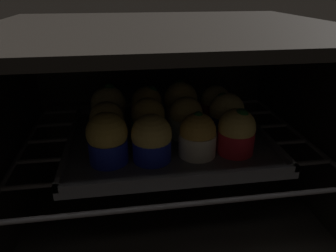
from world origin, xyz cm
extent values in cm
cube|color=black|center=(0.00, 22.00, -0.75)|extent=(59.00, 47.00, 1.50)
cube|color=black|center=(0.00, 22.00, 34.75)|extent=(59.00, 47.00, 1.50)
cube|color=black|center=(0.00, 44.75, 17.00)|extent=(59.00, 1.50, 34.00)
cube|color=black|center=(-28.75, 22.00, 17.00)|extent=(1.50, 47.00, 34.00)
cube|color=black|center=(28.75, 22.00, 17.00)|extent=(1.50, 47.00, 34.00)
cylinder|color=#4C494C|center=(0.00, 3.00, 13.60)|extent=(54.00, 0.80, 0.80)
cylinder|color=#4C494C|center=(0.00, 10.60, 13.60)|extent=(54.00, 0.80, 0.80)
cylinder|color=#4C494C|center=(0.00, 18.20, 13.60)|extent=(54.00, 0.80, 0.80)
cylinder|color=#4C494C|center=(0.00, 25.80, 13.60)|extent=(54.00, 0.80, 0.80)
cylinder|color=#4C494C|center=(0.00, 33.40, 13.60)|extent=(54.00, 0.80, 0.80)
cylinder|color=#4C494C|center=(0.00, 41.00, 13.60)|extent=(54.00, 0.80, 0.80)
cylinder|color=#4C494C|center=(-27.00, 22.00, 13.60)|extent=(0.80, 42.00, 0.80)
cylinder|color=#4C494C|center=(27.00, 22.00, 13.60)|extent=(0.80, 42.00, 0.80)
cube|color=#4C4C51|center=(0.00, 20.62, 14.60)|extent=(36.56, 29.30, 1.20)
cube|color=#4C4C51|center=(0.00, 6.37, 15.70)|extent=(36.56, 0.80, 1.00)
cube|color=#4C4C51|center=(0.00, 34.88, 15.70)|extent=(36.56, 0.80, 1.00)
cube|color=#4C4C51|center=(-17.88, 20.62, 15.70)|extent=(0.80, 29.30, 1.00)
cube|color=#4C4C51|center=(17.88, 20.62, 15.70)|extent=(0.80, 29.30, 1.00)
cylinder|color=#1928B7|center=(-10.71, 13.61, 17.16)|extent=(6.29, 6.29, 3.93)
sphere|color=gold|center=(-10.71, 13.61, 20.40)|extent=(6.56, 6.56, 6.56)
sphere|color=#1E6023|center=(-11.11, 14.43, 22.33)|extent=(2.31, 2.31, 2.31)
cylinder|color=#1928B7|center=(-3.76, 13.20, 17.16)|extent=(6.29, 6.29, 3.93)
sphere|color=#DBBC60|center=(-3.76, 13.20, 19.78)|extent=(6.59, 6.59, 6.59)
cylinder|color=silver|center=(3.91, 13.71, 17.16)|extent=(6.29, 6.29, 3.93)
sphere|color=gold|center=(3.91, 13.71, 19.61)|extent=(6.01, 6.01, 6.01)
sphere|color=#19511E|center=(3.88, 13.74, 22.15)|extent=(1.65, 1.65, 1.65)
cylinder|color=red|center=(10.53, 13.61, 17.16)|extent=(6.29, 6.29, 3.93)
sphere|color=#DBBC60|center=(10.53, 13.61, 19.87)|extent=(6.30, 6.30, 6.30)
sphere|color=#19511E|center=(10.89, 13.18, 22.03)|extent=(2.51, 2.51, 2.51)
cylinder|color=silver|center=(-11.01, 20.27, 17.16)|extent=(6.29, 6.29, 3.93)
sphere|color=#DBBC60|center=(-11.01, 20.27, 19.96)|extent=(6.05, 6.05, 6.05)
cylinder|color=#0C8C84|center=(-3.62, 20.76, 17.16)|extent=(6.29, 6.29, 3.93)
sphere|color=gold|center=(-3.62, 20.76, 20.05)|extent=(6.19, 6.19, 6.19)
sphere|color=#1E6023|center=(-3.34, 21.29, 21.86)|extent=(1.98, 1.98, 1.98)
cylinder|color=silver|center=(3.46, 21.02, 17.16)|extent=(6.29, 6.29, 3.93)
sphere|color=#DBBC60|center=(3.46, 21.02, 19.79)|extent=(6.13, 6.13, 6.13)
cylinder|color=#1928B7|center=(11.26, 21.02, 17.16)|extent=(6.29, 6.29, 3.93)
sphere|color=#E0CC7A|center=(11.26, 21.02, 19.94)|extent=(6.55, 6.55, 6.55)
sphere|color=#1E6023|center=(10.56, 21.50, 21.92)|extent=(2.57, 2.57, 2.57)
cylinder|color=silver|center=(-10.93, 27.69, 17.16)|extent=(6.29, 6.29, 3.93)
sphere|color=#E0CC7A|center=(-10.93, 27.69, 20.03)|extent=(6.85, 6.85, 6.85)
sphere|color=#1E6023|center=(-10.56, 28.06, 22.80)|extent=(2.36, 2.36, 2.36)
cylinder|color=red|center=(-3.29, 27.60, 17.16)|extent=(6.29, 6.29, 3.93)
sphere|color=gold|center=(-3.29, 27.60, 20.05)|extent=(6.04, 6.04, 6.04)
sphere|color=#28702D|center=(-2.30, 27.72, 22.06)|extent=(2.32, 2.32, 2.32)
cylinder|color=silver|center=(3.72, 27.74, 17.16)|extent=(6.29, 6.29, 3.93)
sphere|color=#DBBC60|center=(3.72, 27.74, 20.22)|extent=(6.78, 6.78, 6.78)
sphere|color=#19511E|center=(3.57, 29.00, 22.51)|extent=(2.59, 2.59, 2.59)
cylinder|color=red|center=(11.04, 27.57, 17.16)|extent=(6.29, 6.29, 3.93)
sphere|color=#E0CC7A|center=(11.04, 27.57, 19.59)|extent=(6.05, 6.05, 6.05)
camera|label=1|loc=(-7.60, -30.32, 41.37)|focal=32.74mm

